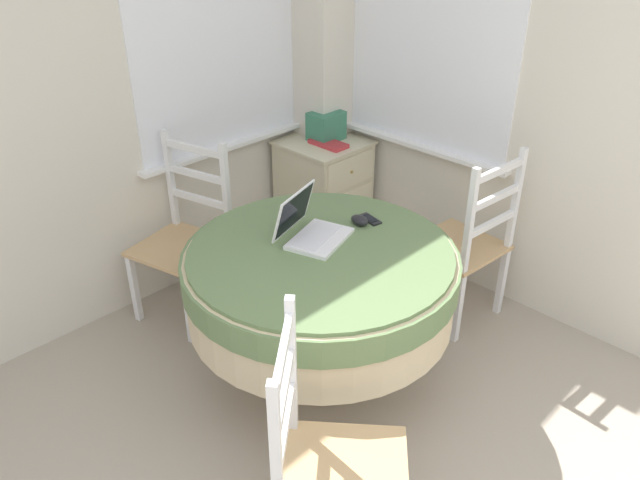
{
  "coord_description": "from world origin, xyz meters",
  "views": [
    {
      "loc": [
        -0.79,
        -0.02,
        2.11
      ],
      "look_at": [
        1.01,
        1.76,
        0.66
      ],
      "focal_mm": 35.0,
      "sensor_mm": 36.0,
      "label": 1
    }
  ],
  "objects_px": {
    "computer_mouse": "(360,220)",
    "cell_phone": "(370,219)",
    "round_dining_table": "(320,279)",
    "storage_box": "(326,126)",
    "laptop": "(310,229)",
    "dining_chair_near_right_window": "(465,244)",
    "corner_cabinet": "(324,193)",
    "dining_chair_near_back_window": "(186,239)",
    "dining_chair_camera_near": "(328,467)",
    "book_on_cabinet": "(328,144)"
  },
  "relations": [
    {
      "from": "dining_chair_near_back_window",
      "to": "corner_cabinet",
      "type": "bearing_deg",
      "value": 0.82
    },
    {
      "from": "cell_phone",
      "to": "dining_chair_near_back_window",
      "type": "relative_size",
      "value": 0.13
    },
    {
      "from": "cell_phone",
      "to": "storage_box",
      "type": "xyz_separation_m",
      "value": [
        0.67,
        0.94,
        0.06
      ]
    },
    {
      "from": "dining_chair_near_right_window",
      "to": "dining_chair_camera_near",
      "type": "bearing_deg",
      "value": -162.46
    },
    {
      "from": "dining_chair_near_back_window",
      "to": "dining_chair_near_right_window",
      "type": "xyz_separation_m",
      "value": [
        1.0,
        -1.11,
        0.0
      ]
    },
    {
      "from": "dining_chair_camera_near",
      "to": "dining_chair_near_back_window",
      "type": "bearing_deg",
      "value": 70.9
    },
    {
      "from": "round_dining_table",
      "to": "book_on_cabinet",
      "type": "xyz_separation_m",
      "value": [
        0.96,
        0.88,
        0.14
      ]
    },
    {
      "from": "dining_chair_near_back_window",
      "to": "corner_cabinet",
      "type": "height_order",
      "value": "dining_chair_near_back_window"
    },
    {
      "from": "corner_cabinet",
      "to": "storage_box",
      "type": "bearing_deg",
      "value": 22.84
    },
    {
      "from": "laptop",
      "to": "dining_chair_near_right_window",
      "type": "relative_size",
      "value": 0.36
    },
    {
      "from": "laptop",
      "to": "cell_phone",
      "type": "bearing_deg",
      "value": -13.62
    },
    {
      "from": "computer_mouse",
      "to": "dining_chair_near_back_window",
      "type": "distance_m",
      "value": 1.02
    },
    {
      "from": "round_dining_table",
      "to": "laptop",
      "type": "distance_m",
      "value": 0.23
    },
    {
      "from": "cell_phone",
      "to": "dining_chair_camera_near",
      "type": "xyz_separation_m",
      "value": [
        -1.0,
        -0.7,
        -0.28
      ]
    },
    {
      "from": "dining_chair_camera_near",
      "to": "dining_chair_near_right_window",
      "type": "bearing_deg",
      "value": 17.54
    },
    {
      "from": "storage_box",
      "to": "dining_chair_near_back_window",
      "type": "bearing_deg",
      "value": -178.41
    },
    {
      "from": "dining_chair_near_right_window",
      "to": "book_on_cabinet",
      "type": "bearing_deg",
      "value": 87.56
    },
    {
      "from": "laptop",
      "to": "book_on_cabinet",
      "type": "bearing_deg",
      "value": 40.1
    },
    {
      "from": "round_dining_table",
      "to": "storage_box",
      "type": "relative_size",
      "value": 5.9
    },
    {
      "from": "dining_chair_near_back_window",
      "to": "book_on_cabinet",
      "type": "xyz_separation_m",
      "value": [
        1.05,
        -0.05,
        0.27
      ]
    },
    {
      "from": "cell_phone",
      "to": "dining_chair_near_right_window",
      "type": "xyz_separation_m",
      "value": [
        0.56,
        -0.2,
        -0.28
      ]
    },
    {
      "from": "dining_chair_near_back_window",
      "to": "cell_phone",
      "type": "bearing_deg",
      "value": -63.62
    },
    {
      "from": "cell_phone",
      "to": "book_on_cabinet",
      "type": "height_order",
      "value": "cell_phone"
    },
    {
      "from": "dining_chair_near_right_window",
      "to": "storage_box",
      "type": "relative_size",
      "value": 4.81
    },
    {
      "from": "computer_mouse",
      "to": "storage_box",
      "type": "height_order",
      "value": "storage_box"
    },
    {
      "from": "cell_phone",
      "to": "corner_cabinet",
      "type": "bearing_deg",
      "value": 55.54
    },
    {
      "from": "dining_chair_near_right_window",
      "to": "dining_chair_camera_near",
      "type": "height_order",
      "value": "same"
    },
    {
      "from": "dining_chair_near_right_window",
      "to": "storage_box",
      "type": "height_order",
      "value": "dining_chair_near_right_window"
    },
    {
      "from": "storage_box",
      "to": "book_on_cabinet",
      "type": "height_order",
      "value": "storage_box"
    },
    {
      "from": "dining_chair_near_right_window",
      "to": "laptop",
      "type": "bearing_deg",
      "value": 162.25
    },
    {
      "from": "corner_cabinet",
      "to": "laptop",
      "type": "bearing_deg",
      "value": -138.39
    },
    {
      "from": "laptop",
      "to": "computer_mouse",
      "type": "relative_size",
      "value": 3.9
    },
    {
      "from": "computer_mouse",
      "to": "dining_chair_near_back_window",
      "type": "bearing_deg",
      "value": 112.87
    },
    {
      "from": "storage_box",
      "to": "laptop",
      "type": "bearing_deg",
      "value": -138.95
    },
    {
      "from": "storage_box",
      "to": "book_on_cabinet",
      "type": "bearing_deg",
      "value": -128.4
    },
    {
      "from": "computer_mouse",
      "to": "cell_phone",
      "type": "height_order",
      "value": "computer_mouse"
    },
    {
      "from": "dining_chair_camera_near",
      "to": "book_on_cabinet",
      "type": "relative_size",
      "value": 4.06
    },
    {
      "from": "dining_chair_near_back_window",
      "to": "laptop",
      "type": "bearing_deg",
      "value": -81.03
    },
    {
      "from": "laptop",
      "to": "book_on_cabinet",
      "type": "height_order",
      "value": "laptop"
    },
    {
      "from": "dining_chair_near_back_window",
      "to": "storage_box",
      "type": "bearing_deg",
      "value": 1.59
    },
    {
      "from": "laptop",
      "to": "corner_cabinet",
      "type": "bearing_deg",
      "value": 41.61
    },
    {
      "from": "cell_phone",
      "to": "corner_cabinet",
      "type": "height_order",
      "value": "cell_phone"
    },
    {
      "from": "laptop",
      "to": "book_on_cabinet",
      "type": "distance_m",
      "value": 1.2
    },
    {
      "from": "cell_phone",
      "to": "dining_chair_camera_near",
      "type": "relative_size",
      "value": 0.13
    },
    {
      "from": "cell_phone",
      "to": "corner_cabinet",
      "type": "relative_size",
      "value": 0.18
    },
    {
      "from": "computer_mouse",
      "to": "dining_chair_near_right_window",
      "type": "xyz_separation_m",
      "value": [
        0.63,
        -0.21,
        -0.3
      ]
    },
    {
      "from": "laptop",
      "to": "dining_chair_camera_near",
      "type": "distance_m",
      "value": 1.08
    },
    {
      "from": "laptop",
      "to": "dining_chair_near_right_window",
      "type": "height_order",
      "value": "dining_chair_near_right_window"
    },
    {
      "from": "dining_chair_camera_near",
      "to": "round_dining_table",
      "type": "bearing_deg",
      "value": 46.16
    },
    {
      "from": "dining_chair_near_right_window",
      "to": "dining_chair_camera_near",
      "type": "relative_size",
      "value": 1.0
    }
  ]
}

